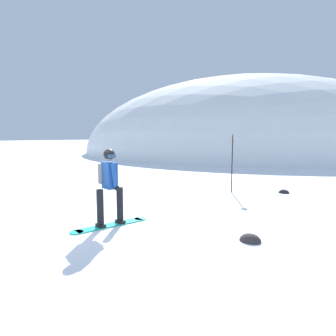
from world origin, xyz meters
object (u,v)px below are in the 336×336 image
piste_marker_near (232,159)px  rock_small (284,193)px  rock_mid (250,241)px  snowboarder_main (109,185)px

piste_marker_near → rock_small: piste_marker_near is taller
piste_marker_near → rock_mid: piste_marker_near is taller
snowboarder_main → rock_mid: size_ratio=4.23×
piste_marker_near → snowboarder_main: bearing=-102.0°
snowboarder_main → rock_mid: snowboarder_main is taller
snowboarder_main → piste_marker_near: piste_marker_near is taller
snowboarder_main → piste_marker_near: 5.29m
piste_marker_near → rock_mid: (1.86, -4.56, -1.19)m
piste_marker_near → rock_small: size_ratio=5.74×
snowboarder_main → rock_small: 6.61m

